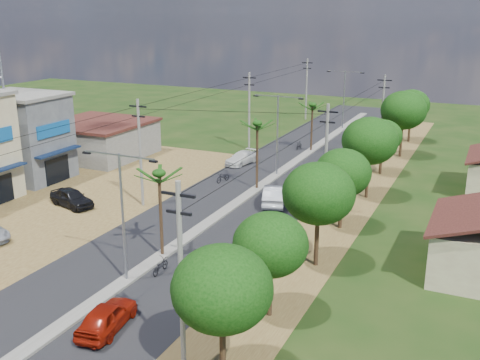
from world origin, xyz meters
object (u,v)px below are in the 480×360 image
(car_parked_dark, at_px, (72,198))
(car_red_near, at_px, (107,317))
(car_silver_mid, at_px, (274,195))
(moto_rider_east, at_px, (160,266))
(car_white_far, at_px, (241,158))

(car_parked_dark, bearing_deg, car_red_near, -118.61)
(car_red_near, bearing_deg, car_parked_dark, -52.99)
(car_silver_mid, distance_m, moto_rider_east, 15.21)
(car_red_near, distance_m, car_white_far, 33.18)
(car_white_far, distance_m, car_parked_dark, 19.61)
(car_silver_mid, bearing_deg, car_parked_dark, 8.89)
(moto_rider_east, bearing_deg, car_silver_mid, -98.98)
(car_red_near, relative_size, car_parked_dark, 0.96)
(car_parked_dark, bearing_deg, car_silver_mid, -47.57)
(car_silver_mid, distance_m, car_parked_dark, 16.96)
(car_silver_mid, height_order, car_parked_dark, car_silver_mid)
(car_silver_mid, relative_size, car_parked_dark, 1.12)
(car_white_far, bearing_deg, car_silver_mid, -43.37)
(car_white_far, height_order, car_parked_dark, car_parked_dark)
(car_silver_mid, relative_size, car_white_far, 1.12)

